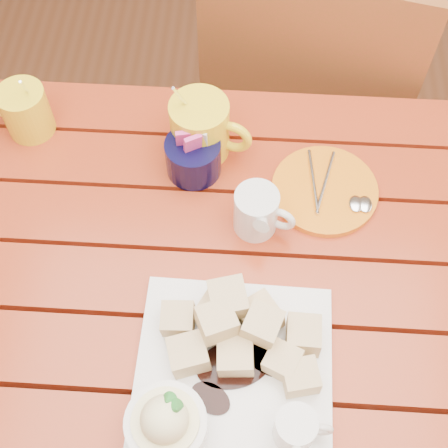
# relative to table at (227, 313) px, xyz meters

# --- Properties ---
(ground) EXTENTS (5.00, 5.00, 0.00)m
(ground) POSITION_rel_table_xyz_m (0.00, -0.00, -0.64)
(ground) COLOR brown
(ground) RESTS_ON ground
(table) EXTENTS (1.20, 0.79, 0.75)m
(table) POSITION_rel_table_xyz_m (0.00, 0.00, 0.00)
(table) COLOR maroon
(table) RESTS_ON ground
(dessert_plate) EXTENTS (0.28, 0.28, 0.11)m
(dessert_plate) POSITION_rel_table_xyz_m (0.00, -0.15, 0.14)
(dessert_plate) COLOR white
(dessert_plate) RESTS_ON table
(coffee_mug_left) EXTENTS (0.12, 0.08, 0.14)m
(coffee_mug_left) POSITION_rel_table_xyz_m (-0.36, 0.29, 0.15)
(coffee_mug_left) COLOR yellow
(coffee_mug_left) RESTS_ON table
(coffee_mug_right) EXTENTS (0.14, 0.10, 0.16)m
(coffee_mug_right) POSITION_rel_table_xyz_m (-0.06, 0.26, 0.16)
(coffee_mug_right) COLOR yellow
(coffee_mug_right) RESTS_ON table
(cream_pitcher) EXTENTS (0.10, 0.09, 0.08)m
(cream_pitcher) POSITION_rel_table_xyz_m (0.04, 0.11, 0.15)
(cream_pitcher) COLOR white
(cream_pitcher) RESTS_ON table
(sugar_caddy) EXTENTS (0.09, 0.09, 0.10)m
(sugar_caddy) POSITION_rel_table_xyz_m (-0.07, 0.21, 0.14)
(sugar_caddy) COLOR black
(sugar_caddy) RESTS_ON table
(orange_saucer) EXTENTS (0.18, 0.18, 0.02)m
(orange_saucer) POSITION_rel_table_xyz_m (0.15, 0.18, 0.11)
(orange_saucer) COLOR orange
(orange_saucer) RESTS_ON table
(chair_far) EXTENTS (0.52, 0.52, 0.93)m
(chair_far) POSITION_rel_table_xyz_m (0.15, 0.60, -0.12)
(chair_far) COLOR brown
(chair_far) RESTS_ON ground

